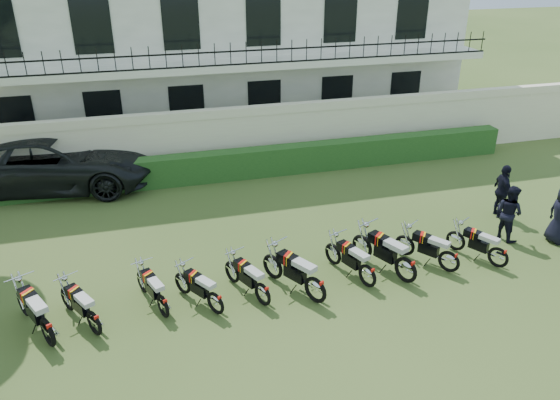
{
  "coord_description": "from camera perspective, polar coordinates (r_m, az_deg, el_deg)",
  "views": [
    {
      "loc": [
        -3.34,
        -10.26,
        7.59
      ],
      "look_at": [
        0.09,
        2.45,
        1.28
      ],
      "focal_mm": 35.0,
      "sensor_mm": 36.0,
      "label": 1
    }
  ],
  "objects": [
    {
      "name": "perimeter_wall",
      "position": [
        19.64,
        -4.52,
        6.44
      ],
      "size": [
        30.0,
        0.35,
        2.3
      ],
      "color": "#ECE4C6",
      "rests_on": "ground"
    },
    {
      "name": "hedge",
      "position": [
        19.34,
        -1.08,
        4.08
      ],
      "size": [
        18.0,
        0.6,
        1.0
      ],
      "primitive_type": "cube",
      "color": "#18431A",
      "rests_on": "ground"
    },
    {
      "name": "motorcycle_6",
      "position": [
        13.26,
        9.16,
        -7.3
      ],
      "size": [
        0.81,
        1.74,
        1.0
      ],
      "rotation": [
        0.0,
        0.0,
        0.37
      ],
      "color": "black",
      "rests_on": "ground"
    },
    {
      "name": "suv",
      "position": [
        19.66,
        -22.56,
        3.71
      ],
      "size": [
        6.93,
        3.95,
        1.82
      ],
      "primitive_type": "imported",
      "rotation": [
        0.0,
        0.0,
        1.42
      ],
      "color": "black",
      "rests_on": "ground"
    },
    {
      "name": "ground",
      "position": [
        13.19,
        2.42,
        -9.55
      ],
      "size": [
        100.0,
        100.0,
        0.0
      ],
      "primitive_type": "plane",
      "color": "#385120",
      "rests_on": "ground"
    },
    {
      "name": "officer_5",
      "position": [
        17.51,
        22.22,
        0.86
      ],
      "size": [
        0.59,
        1.03,
        1.65
      ],
      "primitive_type": "imported",
      "rotation": [
        0.0,
        0.0,
        1.36
      ],
      "color": "black",
      "rests_on": "ground"
    },
    {
      "name": "building",
      "position": [
        24.75,
        -7.48,
        16.38
      ],
      "size": [
        20.4,
        9.6,
        7.4
      ],
      "color": "white",
      "rests_on": "ground"
    },
    {
      "name": "motorcycle_8",
      "position": [
        14.28,
        17.31,
        -5.67
      ],
      "size": [
        1.1,
        1.54,
        0.99
      ],
      "rotation": [
        0.0,
        0.0,
        0.6
      ],
      "color": "black",
      "rests_on": "ground"
    },
    {
      "name": "motorcycle_5",
      "position": [
        12.56,
        3.74,
        -8.75
      ],
      "size": [
        1.11,
        1.82,
        1.11
      ],
      "rotation": [
        0.0,
        0.0,
        0.52
      ],
      "color": "black",
      "rests_on": "ground"
    },
    {
      "name": "motorcycle_0",
      "position": [
        12.29,
        -23.2,
        -12.02
      ],
      "size": [
        1.04,
        1.83,
        1.1
      ],
      "rotation": [
        0.0,
        0.0,
        0.48
      ],
      "color": "black",
      "rests_on": "ground"
    },
    {
      "name": "motorcycle_9",
      "position": [
        14.9,
        21.91,
        -5.13
      ],
      "size": [
        0.93,
        1.56,
        0.95
      ],
      "rotation": [
        0.0,
        0.0,
        0.51
      ],
      "color": "black",
      "rests_on": "ground"
    },
    {
      "name": "motorcycle_3",
      "position": [
        12.32,
        -6.78,
        -10.15
      ],
      "size": [
        0.98,
        1.48,
        0.93
      ],
      "rotation": [
        0.0,
        0.0,
        0.57
      ],
      "color": "black",
      "rests_on": "ground"
    },
    {
      "name": "motorcycle_7",
      "position": [
        13.56,
        13.07,
        -6.54
      ],
      "size": [
        1.01,
        1.95,
        1.14
      ],
      "rotation": [
        0.0,
        0.0,
        0.42
      ],
      "color": "black",
      "rests_on": "ground"
    },
    {
      "name": "motorcycle_1",
      "position": [
        12.29,
        -18.92,
        -11.55
      ],
      "size": [
        0.97,
        1.59,
        0.97
      ],
      "rotation": [
        0.0,
        0.0,
        0.52
      ],
      "color": "black",
      "rests_on": "ground"
    },
    {
      "name": "officer_4",
      "position": [
        16.28,
        22.83,
        -1.21
      ],
      "size": [
        0.76,
        0.89,
        1.6
      ],
      "primitive_type": "imported",
      "rotation": [
        0.0,
        0.0,
        1.79
      ],
      "color": "black",
      "rests_on": "ground"
    },
    {
      "name": "motorcycle_2",
      "position": [
        12.42,
        -12.16,
        -10.29
      ],
      "size": [
        0.74,
        1.63,
        0.93
      ],
      "rotation": [
        0.0,
        0.0,
        0.35
      ],
      "color": "black",
      "rests_on": "ground"
    },
    {
      "name": "motorcycle_4",
      "position": [
        12.5,
        -1.83,
        -9.29
      ],
      "size": [
        0.85,
        1.63,
        0.96
      ],
      "rotation": [
        0.0,
        0.0,
        0.43
      ],
      "color": "black",
      "rests_on": "ground"
    }
  ]
}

